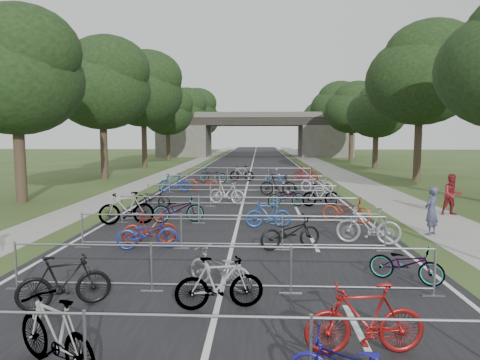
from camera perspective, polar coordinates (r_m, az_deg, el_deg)
The scene contains 53 objects.
road at distance 55.58m, azimuth 1.72°, elevation 2.43°, with size 11.00×140.00×0.01m, color black.
sidewalk_right at distance 56.04m, azimuth 9.93°, elevation 2.37°, with size 3.00×140.00×0.01m, color gray.
sidewalk_left at distance 56.20m, azimuth -5.96°, elevation 2.44°, with size 2.00×140.00×0.01m, color gray.
lane_markings at distance 55.58m, azimuth 1.72°, elevation 2.43°, with size 0.12×140.00×0.00m, color silver.
overpass_bridge at distance 70.48m, azimuth 1.91°, elevation 6.05°, with size 31.00×8.00×7.05m.
tree_left_0 at distance 24.83m, azimuth -27.64°, elevation 12.33°, with size 6.72×6.72×10.25m.
tree_left_1 at distance 35.77m, azimuth -17.82°, elevation 11.88°, with size 7.56×7.56×11.53m.
tree_right_1 at distance 35.86m, azimuth 23.17°, elevation 12.63°, with size 8.18×8.18×12.47m.
tree_left_2 at distance 47.24m, azimuth -12.69°, elevation 11.51°, with size 8.40×8.40×12.81m.
tree_right_2 at distance 47.09m, azimuth 17.90°, elevation 8.74°, with size 6.16×6.16×9.39m.
tree_left_3 at distance 58.76m, azimuth -9.55°, elevation 8.87°, with size 6.72×6.72×10.25m.
tree_right_3 at distance 58.80m, azimuth 14.82°, elevation 9.18°, with size 7.17×7.17×10.93m.
tree_left_4 at distance 70.57m, azimuth -7.49°, elevation 9.07°, with size 7.56×7.56×11.53m.
tree_right_4 at distance 70.61m, azimuth 12.76°, elevation 9.46°, with size 8.18×8.18×12.47m.
tree_left_5 at distance 82.44m, azimuth -6.03°, elevation 9.20°, with size 8.40×8.40×12.81m.
tree_right_5 at distance 82.35m, azimuth 11.25°, elevation 7.61°, with size 6.16×6.16×9.39m.
tree_left_6 at distance 94.24m, azimuth -4.92°, elevation 7.82°, with size 6.72×6.72×10.25m.
tree_right_6 at distance 94.26m, azimuth 10.16°, elevation 8.01°, with size 7.17×7.17×10.93m.
barrier_row_0 at distance 6.25m, azimuth -5.79°, elevation -21.83°, with size 9.70×0.08×1.10m.
barrier_row_1 at distance 9.56m, azimuth -2.59°, elevation -11.76°, with size 9.70×0.08×1.10m.
barrier_row_2 at distance 13.03m, azimuth -1.16°, elevation -6.94°, with size 9.70×0.08×1.10m.
barrier_row_3 at distance 16.75m, azimuth -0.31°, elevation -4.03°, with size 9.70×0.08×1.10m.
barrier_row_4 at distance 20.69m, azimuth 0.25°, elevation -2.10°, with size 9.70×0.08×1.10m.
barrier_row_5 at distance 25.65m, azimuth 0.70°, elevation -0.53°, with size 9.70×0.08×1.10m.
barrier_row_6 at distance 31.62m, azimuth 1.06°, elevation 0.71°, with size 9.70×0.08×1.10m.
bike_1 at distance 7.19m, azimuth -23.39°, elevation -18.29°, with size 0.53×1.88×1.13m, color gray.
bike_3 at distance 7.31m, azimuth 16.32°, elevation -17.46°, with size 0.55×1.93×1.16m, color maroon.
bike_4 at distance 9.45m, azimuth -22.40°, elevation -12.46°, with size 0.51×1.80×1.08m, color black.
bike_5 at distance 9.85m, azimuth -2.74°, elevation -11.76°, with size 0.61×1.74×0.92m, color gray.
bike_6 at distance 8.73m, azimuth -2.77°, elevation -13.62°, with size 0.50×1.77×1.07m, color gray.
bike_7 at distance 10.97m, azimuth 21.27°, elevation -10.38°, with size 0.59×1.70×0.89m, color gray.
bike_8 at distance 13.41m, azimuth -12.23°, elevation -6.97°, with size 0.64×1.84×0.97m, color navy.
bike_9 at distance 13.89m, azimuth -11.93°, elevation -6.36°, with size 0.49×1.72×1.04m, color maroon.
bike_10 at distance 13.18m, azimuth 6.72°, elevation -6.96°, with size 0.69×1.97×1.03m, color black.
bike_11 at distance 14.20m, azimuth 16.74°, elevation -5.87°, with size 0.57×2.01×1.21m, color #93949A.
bike_12 at distance 17.16m, azimuth -14.90°, elevation -3.70°, with size 0.59×2.10×1.26m, color gray.
bike_13 at distance 17.18m, azimuth -8.26°, elevation -3.87°, with size 0.71×2.05×1.08m, color gray.
bike_14 at distance 16.11m, azimuth 3.78°, elevation -4.56°, with size 0.48×1.71×1.03m, color #1C449B.
bike_15 at distance 17.50m, azimuth 14.00°, elevation -3.91°, with size 0.67×1.92×1.01m, color #9B3016.
bike_16 at distance 20.77m, azimuth -11.59°, elevation -2.41°, with size 0.62×1.79×0.94m, color black.
bike_17 at distance 21.49m, azimuth -1.79°, elevation -1.72°, with size 0.54×1.92×1.15m, color #B7B8C0.
bike_18 at distance 20.81m, azimuth 6.15°, elevation -2.24°, with size 0.65×1.87×0.98m, color gray.
bike_19 at distance 21.12m, azimuth 10.69°, elevation -2.01°, with size 0.52×1.85×1.11m, color gray.
bike_20 at distance 26.27m, azimuth -8.70°, elevation -0.36°, with size 0.55×1.95×1.17m, color navy.
bike_21 at distance 26.58m, azimuth -4.91°, elevation -0.39°, with size 0.68×1.95×1.03m, color maroon.
bike_22 at distance 24.70m, azimuth 5.10°, elevation -0.63°, with size 0.58×2.07×1.24m, color black.
bike_23 at distance 26.07m, azimuth 10.21°, elevation -0.50°, with size 0.73×2.10×1.10m, color silver.
bike_24 at distance 31.23m, azimuth -3.62°, elevation 0.63°, with size 0.72×2.07×1.09m, color gray.
bike_25 at distance 32.37m, azimuth 0.24°, elevation 0.87°, with size 0.53×1.89×1.13m, color gray.
bike_26 at distance 30.60m, azimuth 4.74°, elevation 0.38°, with size 0.63×1.82×0.95m, color navy.
bike_27 at distance 32.16m, azimuth 8.76°, elevation 0.78°, with size 0.54×1.92×1.15m, color maroon.
pedestrian_a at distance 16.26m, azimuth 24.17°, elevation -3.79°, with size 0.62×0.41×1.69m, color #383A55.
pedestrian_b at distance 20.67m, azimuth 26.45°, elevation -1.79°, with size 0.86×0.67×1.77m, color maroon.
Camera 1 is at (0.83, -5.47, 3.46)m, focal length 32.00 mm.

